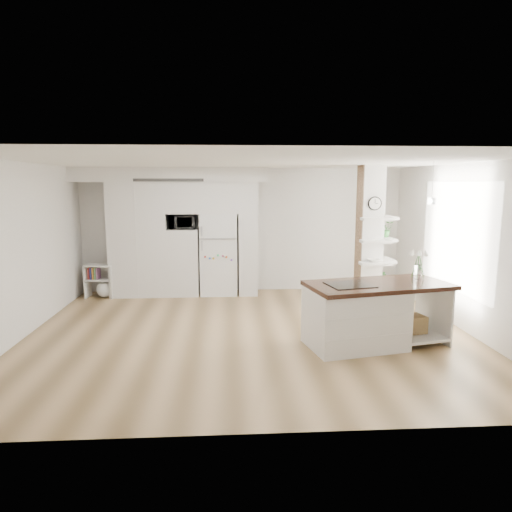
{
  "coord_description": "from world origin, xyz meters",
  "views": [
    {
      "loc": [
        -0.32,
        -7.04,
        2.37
      ],
      "look_at": [
        0.17,
        0.9,
        1.1
      ],
      "focal_mm": 32.0,
      "sensor_mm": 36.0,
      "label": 1
    }
  ],
  "objects_px": {
    "refrigerator": "(219,254)",
    "bookshelf": "(102,283)",
    "kitchen_island": "(363,314)",
    "floor_plant_a": "(370,311)"
  },
  "relations": [
    {
      "from": "refrigerator",
      "to": "bookshelf",
      "type": "height_order",
      "value": "refrigerator"
    },
    {
      "from": "bookshelf",
      "to": "floor_plant_a",
      "type": "height_order",
      "value": "bookshelf"
    },
    {
      "from": "bookshelf",
      "to": "kitchen_island",
      "type": "bearing_deg",
      "value": -27.7
    },
    {
      "from": "kitchen_island",
      "to": "floor_plant_a",
      "type": "height_order",
      "value": "kitchen_island"
    },
    {
      "from": "floor_plant_a",
      "to": "bookshelf",
      "type": "bearing_deg",
      "value": 156.76
    },
    {
      "from": "bookshelf",
      "to": "floor_plant_a",
      "type": "relative_size",
      "value": 1.56
    },
    {
      "from": "refrigerator",
      "to": "bookshelf",
      "type": "bearing_deg",
      "value": -175.63
    },
    {
      "from": "kitchen_island",
      "to": "bookshelf",
      "type": "xyz_separation_m",
      "value": [
        -4.62,
        3.18,
        -0.18
      ]
    },
    {
      "from": "refrigerator",
      "to": "kitchen_island",
      "type": "bearing_deg",
      "value": -57.26
    },
    {
      "from": "kitchen_island",
      "to": "refrigerator",
      "type": "bearing_deg",
      "value": 110.82
    }
  ]
}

